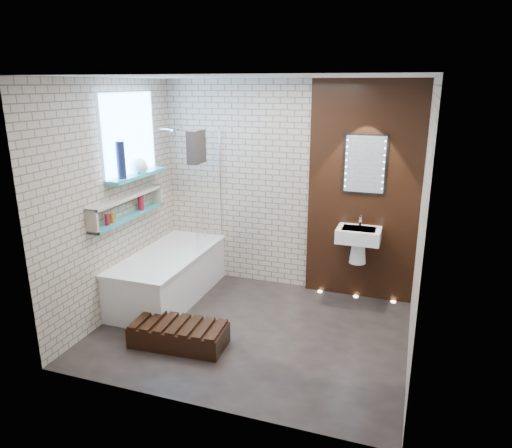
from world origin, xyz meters
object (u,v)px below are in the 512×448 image
at_px(bath_screen, 208,191).
at_px(washbasin, 358,240).
at_px(bathtub, 169,275).
at_px(led_mirror, 365,164).
at_px(walnut_step, 179,335).

height_order(bath_screen, washbasin, bath_screen).
distance_m(bathtub, bath_screen, 1.14).
xyz_separation_m(bath_screen, washbasin, (1.82, 0.18, -0.49)).
height_order(washbasin, led_mirror, led_mirror).
xyz_separation_m(bathtub, walnut_step, (0.62, -0.95, -0.19)).
height_order(bath_screen, walnut_step, bath_screen).
relative_size(led_mirror, walnut_step, 0.73).
height_order(bath_screen, led_mirror, led_mirror).
bearing_deg(walnut_step, bath_screen, 100.97).
xyz_separation_m(led_mirror, walnut_step, (-1.55, -1.74, -1.54)).
bearing_deg(led_mirror, bath_screen, -169.34).
bearing_deg(led_mirror, bathtub, -160.22).
bearing_deg(washbasin, bathtub, -163.99).
bearing_deg(bathtub, washbasin, 16.01).
height_order(led_mirror, walnut_step, led_mirror).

